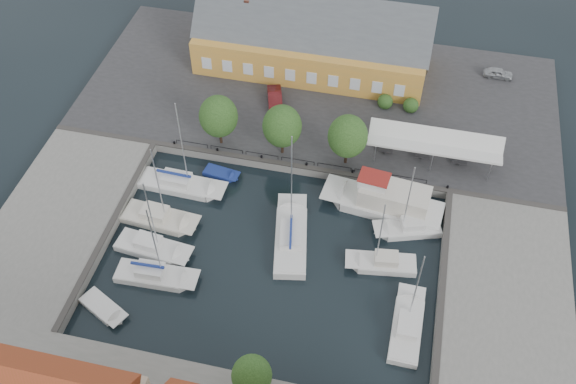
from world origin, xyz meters
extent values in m
plane|color=black|center=(0.00, 0.00, 0.00)|extent=(140.00, 140.00, 0.00)
cube|color=#2D2D30|center=(0.00, 23.00, 0.50)|extent=(56.00, 26.00, 1.00)
cube|color=slate|center=(-22.00, -2.00, 0.50)|extent=(12.00, 24.00, 1.00)
cube|color=slate|center=(22.00, -2.00, 0.50)|extent=(12.00, 24.00, 1.00)
cube|color=#383533|center=(0.00, 10.30, 1.06)|extent=(56.00, 0.60, 0.12)
cube|color=#383533|center=(-16.30, -2.00, 1.06)|extent=(0.60, 24.00, 0.12)
cube|color=#383533|center=(16.30, -2.00, 1.06)|extent=(0.60, 24.00, 0.12)
cylinder|color=black|center=(-14.00, 10.60, 1.20)|extent=(0.24, 0.24, 0.40)
cylinder|color=black|center=(-9.00, 10.60, 1.20)|extent=(0.24, 0.24, 0.40)
cylinder|color=black|center=(-4.00, 10.60, 1.20)|extent=(0.24, 0.24, 0.40)
cylinder|color=black|center=(1.00, 10.60, 1.20)|extent=(0.24, 0.24, 0.40)
cylinder|color=black|center=(6.00, 10.60, 1.20)|extent=(0.24, 0.24, 0.40)
cylinder|color=black|center=(11.00, 10.60, 1.20)|extent=(0.24, 0.24, 0.40)
cylinder|color=black|center=(16.00, 10.60, 1.20)|extent=(0.24, 0.24, 0.40)
cube|color=gold|center=(-2.00, 28.00, 3.25)|extent=(28.00, 10.00, 4.50)
cube|color=#474C51|center=(-2.00, 28.00, 6.75)|extent=(28.56, 7.60, 7.60)
cube|color=gold|center=(-12.00, 34.00, 2.75)|extent=(6.00, 6.00, 3.50)
cube|color=brown|center=(-10.00, 28.00, 8.60)|extent=(0.60, 0.60, 1.20)
cube|color=silver|center=(14.00, 14.50, 3.70)|extent=(14.00, 4.00, 0.25)
cylinder|color=silver|center=(8.00, 12.70, 2.35)|extent=(0.10, 0.10, 2.70)
cylinder|color=silver|center=(8.00, 16.30, 2.35)|extent=(0.10, 0.10, 2.70)
cylinder|color=silver|center=(14.00, 12.70, 2.35)|extent=(0.10, 0.10, 2.70)
cylinder|color=silver|center=(14.00, 16.30, 2.35)|extent=(0.10, 0.10, 2.70)
cylinder|color=silver|center=(20.00, 12.70, 2.35)|extent=(0.10, 0.10, 2.70)
cylinder|color=silver|center=(20.00, 16.30, 2.35)|extent=(0.10, 0.10, 2.70)
cylinder|color=black|center=(-9.00, 12.00, 2.05)|extent=(0.30, 0.30, 2.10)
ellipsoid|color=#1C3F16|center=(-9.00, 12.00, 4.88)|extent=(4.20, 4.20, 4.83)
cylinder|color=black|center=(-2.00, 12.00, 2.05)|extent=(0.30, 0.30, 2.10)
ellipsoid|color=#1C3F16|center=(-2.00, 12.00, 4.88)|extent=(4.20, 4.20, 4.83)
cylinder|color=black|center=(5.00, 12.00, 2.05)|extent=(0.30, 0.30, 2.10)
ellipsoid|color=#1C3F16|center=(5.00, 12.00, 4.88)|extent=(4.20, 4.20, 4.83)
imported|color=#ACAFB4|center=(20.93, 30.78, 1.61)|extent=(3.59, 1.53, 1.21)
imported|color=#541315|center=(-4.70, 19.75, 1.77)|extent=(2.93, 4.92, 1.53)
cube|color=silver|center=(1.53, 0.50, 0.15)|extent=(4.54, 8.60, 1.50)
cube|color=silver|center=(1.34, 1.50, 0.94)|extent=(4.73, 10.18, 0.08)
cube|color=silver|center=(1.49, 0.70, 1.40)|extent=(2.66, 3.60, 0.90)
cylinder|color=silver|center=(1.22, 2.10, 7.02)|extent=(0.12, 0.12, 12.25)
cube|color=navy|center=(1.53, 0.50, 2.15)|extent=(0.98, 4.05, 0.22)
cube|color=silver|center=(10.73, 7.25, 0.10)|extent=(10.54, 4.94, 1.80)
cube|color=silver|center=(9.47, 7.39, 1.04)|extent=(12.54, 5.01, 0.08)
cube|color=beige|center=(10.73, 7.25, 2.10)|extent=(7.31, 4.01, 2.20)
cube|color=silver|center=(8.46, 7.50, 3.50)|extent=(3.02, 2.40, 1.20)
cube|color=maroon|center=(8.46, 7.50, 4.15)|extent=(3.28, 2.54, 0.10)
cube|color=silver|center=(13.04, 4.97, 0.05)|extent=(5.93, 3.91, 1.30)
cube|color=silver|center=(12.38, 4.75, 0.74)|extent=(6.94, 4.16, 0.08)
cube|color=silver|center=(12.90, 4.93, 1.20)|extent=(2.57, 2.18, 0.90)
cylinder|color=silver|center=(11.99, 4.63, 4.98)|extent=(0.12, 0.12, 8.57)
cube|color=silver|center=(11.04, 0.10, 0.05)|extent=(5.78, 3.03, 1.30)
cube|color=silver|center=(10.36, 0.01, 0.74)|extent=(6.85, 3.09, 0.08)
cube|color=beige|center=(10.90, 0.08, 1.20)|extent=(2.40, 1.85, 0.90)
cylinder|color=silver|center=(9.95, -0.05, 4.83)|extent=(0.12, 0.12, 8.27)
cube|color=silver|center=(13.58, -6.77, 0.05)|extent=(2.67, 6.53, 1.30)
cube|color=silver|center=(13.60, -5.96, 0.74)|extent=(2.59, 7.83, 0.08)
cube|color=silver|center=(13.59, -6.61, 1.20)|extent=(1.79, 2.62, 0.90)
cylinder|color=silver|center=(13.60, -5.47, 5.24)|extent=(0.12, 0.12, 9.07)
cube|color=silver|center=(-12.14, 5.49, 0.05)|extent=(7.71, 3.00, 1.30)
cube|color=silver|center=(-11.19, 5.46, 0.74)|extent=(9.23, 2.95, 0.08)
cube|color=silver|center=(-11.95, 5.48, 1.20)|extent=(3.11, 1.97, 0.90)
cylinder|color=silver|center=(-10.62, 5.44, 6.26)|extent=(0.12, 0.12, 11.12)
cube|color=navy|center=(-12.14, 5.49, 1.95)|extent=(3.82, 0.35, 0.22)
cube|color=beige|center=(-12.68, 0.62, 0.05)|extent=(6.64, 3.29, 1.30)
cube|color=beige|center=(-11.88, 0.56, 0.74)|extent=(7.91, 3.28, 0.08)
cube|color=beige|center=(-12.52, 0.61, 1.20)|extent=(2.72, 2.09, 0.90)
cylinder|color=silver|center=(-11.40, 0.52, 5.53)|extent=(0.12, 0.12, 9.66)
cube|color=silver|center=(-11.99, -3.03, 0.05)|extent=(6.46, 3.16, 1.30)
cube|color=silver|center=(-11.22, -3.11, 0.74)|extent=(7.69, 3.19, 0.08)
cube|color=silver|center=(-11.84, -3.05, 1.20)|extent=(2.66, 1.97, 0.90)
cylinder|color=silver|center=(-10.75, -3.16, 5.33)|extent=(0.12, 0.12, 9.26)
cube|color=silver|center=(-10.58, -6.12, 0.05)|extent=(6.55, 2.74, 1.30)
cube|color=silver|center=(-9.78, -6.09, 0.74)|extent=(7.83, 2.70, 0.08)
cube|color=silver|center=(-10.42, -6.12, 1.20)|extent=(2.65, 1.79, 0.90)
cylinder|color=silver|center=(-9.30, -6.07, 5.44)|extent=(0.12, 0.12, 9.48)
cube|color=navy|center=(-10.58, -6.12, 1.95)|extent=(3.23, 0.36, 0.22)
cube|color=silver|center=(-13.80, -10.23, 0.05)|extent=(4.41, 3.46, 0.90)
cube|color=silver|center=(-13.35, -10.45, 0.54)|extent=(5.09, 3.75, 0.08)
cube|color=navy|center=(-8.19, 8.14, 0.05)|extent=(3.39, 2.05, 0.80)
cube|color=navy|center=(-7.79, 8.09, 0.49)|extent=(4.01, 2.08, 0.08)
camera|label=1|loc=(9.72, -36.78, 50.60)|focal=40.00mm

